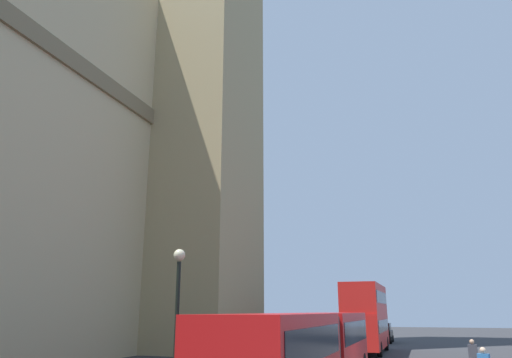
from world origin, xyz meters
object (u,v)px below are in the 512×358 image
at_px(articulated_bus, 308,345).
at_px(street_lamp, 177,309).
at_px(double_decker_bus, 366,315).
at_px(pedestrian_by_kerb, 473,357).
at_px(sedan_lead, 382,333).

bearing_deg(articulated_bus, street_lamp, 112.58).
bearing_deg(articulated_bus, double_decker_bus, 0.01).
height_order(double_decker_bus, pedestrian_by_kerb, double_decker_bus).
distance_m(double_decker_bus, pedestrian_by_kerb, 13.72).
bearing_deg(double_decker_bus, pedestrian_by_kerb, -152.90).
bearing_deg(street_lamp, pedestrian_by_kerb, -48.62).
xyz_separation_m(double_decker_bus, sedan_lead, (12.82, -0.09, -1.79)).
relative_size(double_decker_bus, pedestrian_by_kerb, 5.63).
height_order(sedan_lead, street_lamp, street_lamp).
bearing_deg(street_lamp, sedan_lead, -7.62).
distance_m(double_decker_bus, sedan_lead, 12.94).
bearing_deg(street_lamp, articulated_bus, -67.42).
bearing_deg(double_decker_bus, street_lamp, 168.19).
xyz_separation_m(sedan_lead, pedestrian_by_kerb, (-24.93, -6.11, -0.00)).
bearing_deg(articulated_bus, pedestrian_by_kerb, -39.36).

